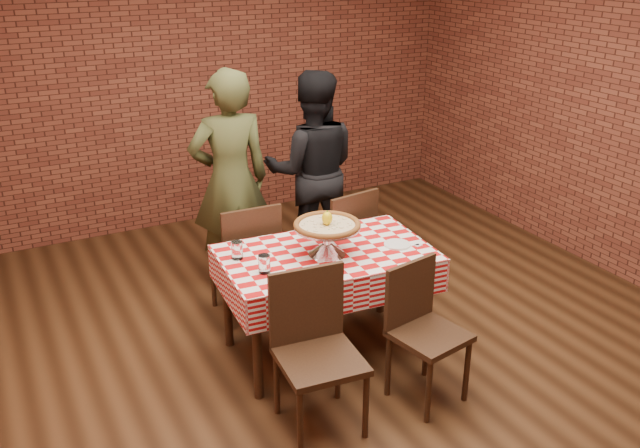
# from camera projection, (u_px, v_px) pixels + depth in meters

# --- Properties ---
(ground) EXTENTS (6.00, 6.00, 0.00)m
(ground) POSITION_uv_depth(u_px,v_px,m) (342.00, 365.00, 4.68)
(ground) COLOR black
(ground) RESTS_ON ground
(back_wall) EXTENTS (5.50, 0.00, 5.50)m
(back_wall) POSITION_uv_depth(u_px,v_px,m) (191.00, 77.00, 6.57)
(back_wall) COLOR brown
(back_wall) RESTS_ON ground
(table) EXTENTS (1.43, 0.92, 0.75)m
(table) POSITION_uv_depth(u_px,v_px,m) (326.00, 303.00, 4.71)
(table) COLOR #362212
(table) RESTS_ON ground
(tablecloth) EXTENTS (1.47, 0.96, 0.24)m
(tablecloth) POSITION_uv_depth(u_px,v_px,m) (326.00, 268.00, 4.61)
(tablecloth) COLOR red
(tablecloth) RESTS_ON table
(pizza_stand) EXTENTS (0.60, 0.60, 0.20)m
(pizza_stand) POSITION_uv_depth(u_px,v_px,m) (327.00, 240.00, 4.50)
(pizza_stand) COLOR silver
(pizza_stand) RESTS_ON tablecloth
(pizza) EXTENTS (0.59, 0.59, 0.03)m
(pizza) POSITION_uv_depth(u_px,v_px,m) (327.00, 226.00, 4.46)
(pizza) COLOR beige
(pizza) RESTS_ON pizza_stand
(lemon) EXTENTS (0.09, 0.09, 0.09)m
(lemon) POSITION_uv_depth(u_px,v_px,m) (327.00, 218.00, 4.44)
(lemon) COLOR yellow
(lemon) RESTS_ON pizza
(water_glass_left) EXTENTS (0.08, 0.08, 0.12)m
(water_glass_left) POSITION_uv_depth(u_px,v_px,m) (264.00, 264.00, 4.27)
(water_glass_left) COLOR white
(water_glass_left) RESTS_ON tablecloth
(water_glass_right) EXTENTS (0.08, 0.08, 0.12)m
(water_glass_right) POSITION_uv_depth(u_px,v_px,m) (237.00, 250.00, 4.45)
(water_glass_right) COLOR white
(water_glass_right) RESTS_ON tablecloth
(side_plate) EXTENTS (0.19, 0.19, 0.01)m
(side_plate) POSITION_uv_depth(u_px,v_px,m) (397.00, 244.00, 4.66)
(side_plate) COLOR white
(side_plate) RESTS_ON tablecloth
(sweetener_packet_a) EXTENTS (0.06, 0.05, 0.00)m
(sweetener_packet_a) POSITION_uv_depth(u_px,v_px,m) (418.00, 245.00, 4.66)
(sweetener_packet_a) COLOR white
(sweetener_packet_a) RESTS_ON tablecloth
(sweetener_packet_b) EXTENTS (0.06, 0.05, 0.00)m
(sweetener_packet_b) POSITION_uv_depth(u_px,v_px,m) (415.00, 245.00, 4.67)
(sweetener_packet_b) COLOR white
(sweetener_packet_b) RESTS_ON tablecloth
(condiment_caddy) EXTENTS (0.11, 0.11, 0.13)m
(condiment_caddy) POSITION_uv_depth(u_px,v_px,m) (312.00, 225.00, 4.83)
(condiment_caddy) COLOR silver
(condiment_caddy) RESTS_ON tablecloth
(chair_near_left) EXTENTS (0.50, 0.50, 0.94)m
(chair_near_left) POSITION_uv_depth(u_px,v_px,m) (320.00, 357.00, 3.93)
(chair_near_left) COLOR #362212
(chair_near_left) RESTS_ON ground
(chair_near_right) EXTENTS (0.47, 0.47, 0.88)m
(chair_near_right) POSITION_uv_depth(u_px,v_px,m) (429.00, 337.00, 4.19)
(chair_near_right) COLOR #362212
(chair_near_right) RESTS_ON ground
(chair_far_left) EXTENTS (0.46, 0.46, 0.93)m
(chair_far_left) POSITION_uv_depth(u_px,v_px,m) (244.00, 257.00, 5.17)
(chair_far_left) COLOR #362212
(chair_far_left) RESTS_ON ground
(chair_far_right) EXTENTS (0.51, 0.51, 0.92)m
(chair_far_right) POSITION_uv_depth(u_px,v_px,m) (338.00, 242.00, 5.44)
(chair_far_right) COLOR #362212
(chair_far_right) RESTS_ON ground
(diner_olive) EXTENTS (0.68, 0.48, 1.79)m
(diner_olive) POSITION_uv_depth(u_px,v_px,m) (230.00, 181.00, 5.47)
(diner_olive) COLOR #404523
(diner_olive) RESTS_ON ground
(diner_black) EXTENTS (1.01, 0.92, 1.70)m
(diner_black) POSITION_uv_depth(u_px,v_px,m) (312.00, 171.00, 5.86)
(diner_black) COLOR black
(diner_black) RESTS_ON ground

